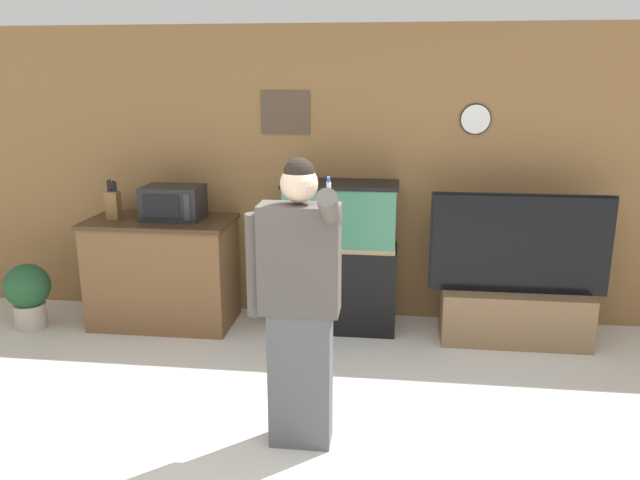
% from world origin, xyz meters
% --- Properties ---
extents(wall_back_paneled, '(10.00, 0.08, 2.60)m').
position_xyz_m(wall_back_paneled, '(0.00, 2.72, 1.30)').
color(wall_back_paneled, olive).
rests_on(wall_back_paneled, ground_plane).
extents(counter_island, '(1.27, 0.68, 0.96)m').
position_xyz_m(counter_island, '(-1.79, 2.27, 0.48)').
color(counter_island, brown).
rests_on(counter_island, ground_plane).
extents(microwave, '(0.50, 0.36, 0.29)m').
position_xyz_m(microwave, '(-1.67, 2.31, 1.10)').
color(microwave, black).
rests_on(microwave, counter_island).
extents(knife_block, '(0.11, 0.10, 0.34)m').
position_xyz_m(knife_block, '(-2.20, 2.25, 1.09)').
color(knife_block, brown).
rests_on(knife_block, counter_island).
extents(aquarium_on_stand, '(0.98, 0.48, 1.30)m').
position_xyz_m(aquarium_on_stand, '(-0.22, 2.38, 0.65)').
color(aquarium_on_stand, black).
rests_on(aquarium_on_stand, ground_plane).
extents(tv_on_stand, '(1.45, 0.40, 1.26)m').
position_xyz_m(tv_on_stand, '(1.25, 2.22, 0.37)').
color(tv_on_stand, brown).
rests_on(tv_on_stand, ground_plane).
extents(person_standing, '(0.55, 0.41, 1.74)m').
position_xyz_m(person_standing, '(-0.30, 0.54, 0.91)').
color(person_standing, '#515156').
rests_on(person_standing, ground_plane).
extents(potted_plant, '(0.39, 0.39, 0.58)m').
position_xyz_m(potted_plant, '(-2.94, 2.02, 0.33)').
color(potted_plant, '#B2A899').
rests_on(potted_plant, ground_plane).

